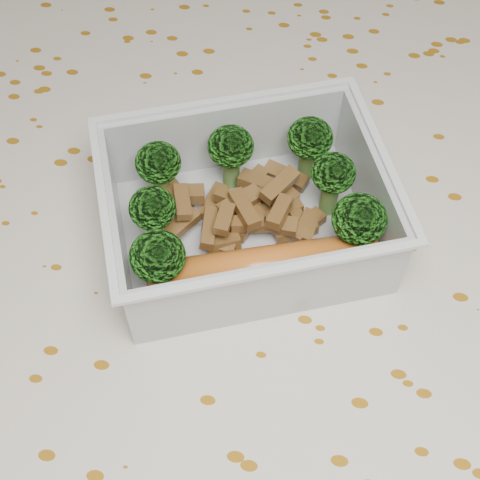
# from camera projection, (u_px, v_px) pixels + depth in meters

# --- Properties ---
(dining_table) EXTENTS (1.40, 0.90, 0.75)m
(dining_table) POSITION_uv_depth(u_px,v_px,m) (243.00, 327.00, 0.51)
(dining_table) COLOR brown
(dining_table) RESTS_ON ground
(tablecloth) EXTENTS (1.46, 0.96, 0.19)m
(tablecloth) POSITION_uv_depth(u_px,v_px,m) (244.00, 295.00, 0.47)
(tablecloth) COLOR beige
(tablecloth) RESTS_ON dining_table
(lunch_container) EXTENTS (0.21, 0.19, 0.06)m
(lunch_container) POSITION_uv_depth(u_px,v_px,m) (246.00, 217.00, 0.43)
(lunch_container) COLOR silver
(lunch_container) RESTS_ON tablecloth
(broccoli_florets) EXTENTS (0.16, 0.14, 0.05)m
(broccoli_florets) POSITION_uv_depth(u_px,v_px,m) (246.00, 191.00, 0.42)
(broccoli_florets) COLOR #608C3F
(broccoli_florets) RESTS_ON lunch_container
(meat_pile) EXTENTS (0.11, 0.08, 0.03)m
(meat_pile) POSITION_uv_depth(u_px,v_px,m) (250.00, 208.00, 0.44)
(meat_pile) COLOR brown
(meat_pile) RESTS_ON lunch_container
(sausage) EXTENTS (0.14, 0.06, 0.03)m
(sausage) POSITION_uv_depth(u_px,v_px,m) (266.00, 267.00, 0.41)
(sausage) COLOR #C4621F
(sausage) RESTS_ON lunch_container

